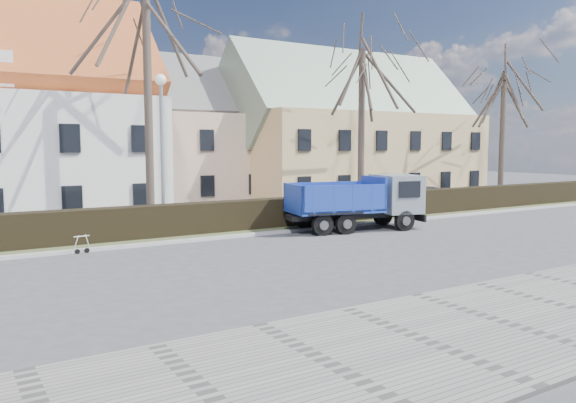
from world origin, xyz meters
TOP-DOWN VIEW (x-y plane):
  - ground at (0.00, 0.00)m, footprint 120.00×120.00m
  - sidewalk_near at (0.00, -8.50)m, footprint 80.00×5.00m
  - curb_far at (0.00, 4.60)m, footprint 80.00×0.30m
  - grass_strip at (0.00, 6.20)m, footprint 80.00×3.00m
  - hedge at (0.00, 6.00)m, footprint 60.00×0.90m
  - building_pink at (4.00, 20.00)m, footprint 10.80×8.80m
  - building_yellow at (16.00, 17.00)m, footprint 18.80×10.80m
  - tree_1 at (-2.00, 8.50)m, footprint 9.20×9.20m
  - tree_2 at (10.00, 8.50)m, footprint 8.00×8.00m
  - tree_3 at (22.00, 8.50)m, footprint 7.60×7.60m
  - dump_truck at (5.56, 3.69)m, footprint 6.65×3.54m
  - streetlight at (-1.93, 7.00)m, footprint 0.53×0.53m
  - cart_frame at (-6.06, 4.27)m, footprint 0.85×0.57m
  - parked_car_b at (17.91, 10.78)m, footprint 3.83×1.92m

SIDE VIEW (x-z plane):
  - ground at x=0.00m, z-range 0.00..0.00m
  - sidewalk_near at x=0.00m, z-range 0.00..0.08m
  - grass_strip at x=0.00m, z-range 0.00..0.10m
  - curb_far at x=0.00m, z-range 0.00..0.12m
  - cart_frame at x=-6.06m, z-range 0.00..0.71m
  - parked_car_b at x=17.91m, z-range 0.00..1.07m
  - hedge at x=0.00m, z-range 0.00..1.30m
  - dump_truck at x=5.56m, z-range 0.00..2.53m
  - streetlight at x=-1.93m, z-range 0.00..6.82m
  - building_pink at x=4.00m, z-range 0.00..8.00m
  - building_yellow at x=16.00m, z-range 0.00..8.50m
  - tree_3 at x=22.00m, z-range 0.00..10.45m
  - tree_2 at x=10.00m, z-range 0.00..11.00m
  - tree_1 at x=-2.00m, z-range 0.00..12.65m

